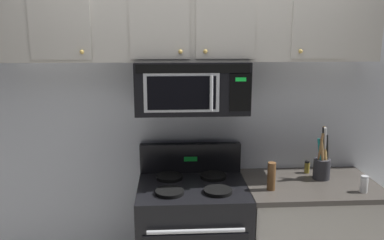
{
  "coord_description": "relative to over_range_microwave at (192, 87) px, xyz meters",
  "views": [
    {
      "loc": [
        -0.16,
        -2.17,
        1.94
      ],
      "look_at": [
        0.0,
        0.49,
        1.35
      ],
      "focal_mm": 37.17,
      "sensor_mm": 36.0,
      "label": 1
    }
  ],
  "objects": [
    {
      "name": "back_wall",
      "position": [
        0.0,
        0.25,
        -0.23
      ],
      "size": [
        5.2,
        0.1,
        2.7
      ],
      "primitive_type": "cube",
      "color": "silver",
      "rests_on": "ground_plane"
    },
    {
      "name": "over_range_microwave",
      "position": [
        0.0,
        0.0,
        0.0
      ],
      "size": [
        0.76,
        0.43,
        0.35
      ],
      "color": "black"
    },
    {
      "name": "upper_cabinets",
      "position": [
        0.0,
        0.03,
        0.45
      ],
      "size": [
        2.5,
        0.36,
        0.55
      ],
      "color": "#BCB7AD"
    },
    {
      "name": "counter_segment",
      "position": [
        0.84,
        -0.11,
        -1.12
      ],
      "size": [
        0.93,
        0.65,
        0.9
      ],
      "color": "#BCB7AD",
      "rests_on": "ground_plane"
    },
    {
      "name": "utensil_crock_charcoal",
      "position": [
        0.94,
        -0.05,
        -0.57
      ],
      "size": [
        0.12,
        0.12,
        0.39
      ],
      "color": "#2D2D33",
      "rests_on": "counter_segment"
    },
    {
      "name": "salt_shaker",
      "position": [
        1.13,
        -0.31,
        -0.62
      ],
      "size": [
        0.05,
        0.05,
        0.11
      ],
      "color": "white",
      "rests_on": "counter_segment"
    },
    {
      "name": "pepper_mill",
      "position": [
        0.52,
        -0.23,
        -0.58
      ],
      "size": [
        0.06,
        0.06,
        0.19
      ],
      "primitive_type": "cylinder",
      "color": "brown",
      "rests_on": "counter_segment"
    },
    {
      "name": "spice_jar",
      "position": [
        0.88,
        0.08,
        -0.63
      ],
      "size": [
        0.04,
        0.04,
        0.1
      ],
      "color": "olive",
      "rests_on": "counter_segment"
    }
  ]
}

